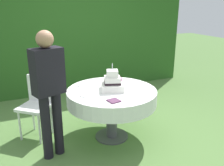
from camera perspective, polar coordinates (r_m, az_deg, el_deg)
The scene contains 10 objects.
ground_plane at distance 3.71m, azimuth -0.07°, elevation -12.36°, with size 20.00×20.00×0.00m, color #547A3D.
foliage_hedge at distance 5.45m, azimuth -9.93°, elevation 10.30°, with size 5.37×0.42×2.32m, color #28561E.
cake_table at distance 3.43m, azimuth -0.07°, elevation -3.36°, with size 1.25×1.25×0.74m.
wedding_cake at distance 3.36m, azimuth 0.13°, elevation 0.05°, with size 0.38×0.38×0.38m.
serving_plate_near at distance 3.58m, azimuth -7.28°, elevation -0.56°, with size 0.11×0.11×0.01m, color white.
serving_plate_far at distance 3.19m, azimuth -6.47°, elevation -2.92°, with size 0.12×0.12×0.01m, color white.
serving_plate_left at distance 3.65m, azimuth 4.41°, elevation -0.13°, with size 0.12×0.12×0.01m, color white.
napkin_stack at distance 3.00m, azimuth 0.43°, elevation -4.16°, with size 0.14×0.14×0.01m, color #603856.
garden_chair at distance 3.71m, azimuth -17.01°, elevation -3.91°, with size 0.56×0.56×0.89m.
standing_person at distance 3.00m, azimuth -14.52°, elevation -1.01°, with size 0.40×0.30×1.60m.
Camera 1 is at (-1.26, -2.93, 1.88)m, focal length 39.20 mm.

